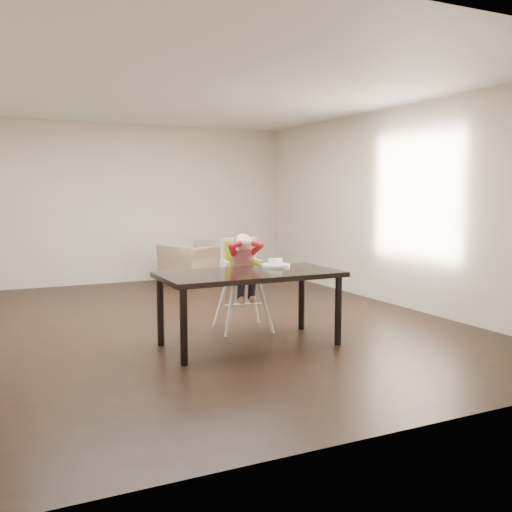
{
  "coord_description": "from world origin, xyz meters",
  "views": [
    {
      "loc": [
        -2.08,
        -6.3,
        1.54
      ],
      "look_at": [
        0.53,
        -0.83,
        0.87
      ],
      "focal_mm": 40.0,
      "sensor_mm": 36.0,
      "label": 1
    }
  ],
  "objects": [
    {
      "name": "ground",
      "position": [
        0.0,
        0.0,
        0.0
      ],
      "size": [
        7.0,
        7.0,
        0.0
      ],
      "primitive_type": "plane",
      "color": "black",
      "rests_on": "ground"
    },
    {
      "name": "room_walls",
      "position": [
        0.0,
        0.0,
        1.86
      ],
      "size": [
        6.02,
        7.02,
        2.71
      ],
      "color": "beige",
      "rests_on": "ground"
    },
    {
      "name": "plate",
      "position": [
        0.73,
        -0.92,
        0.78
      ],
      "size": [
        0.38,
        0.38,
        0.09
      ],
      "rotation": [
        0.0,
        0.0,
        0.32
      ],
      "color": "white",
      "rests_on": "dining_table"
    },
    {
      "name": "high_chair",
      "position": [
        0.51,
        -0.51,
        0.77
      ],
      "size": [
        0.51,
        0.51,
        1.09
      ],
      "rotation": [
        0.0,
        0.0,
        -0.14
      ],
      "color": "white",
      "rests_on": "ground"
    },
    {
      "name": "armchair",
      "position": [
        1.16,
        2.8,
        0.46
      ],
      "size": [
        1.24,
        1.07,
        0.91
      ],
      "primitive_type": "imported",
      "rotation": [
        0.0,
        0.0,
        3.6
      ],
      "color": "tan",
      "rests_on": "ground"
    },
    {
      "name": "dining_table",
      "position": [
        0.3,
        -1.16,
        0.67
      ],
      "size": [
        1.8,
        0.9,
        0.75
      ],
      "color": "black",
      "rests_on": "ground"
    }
  ]
}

